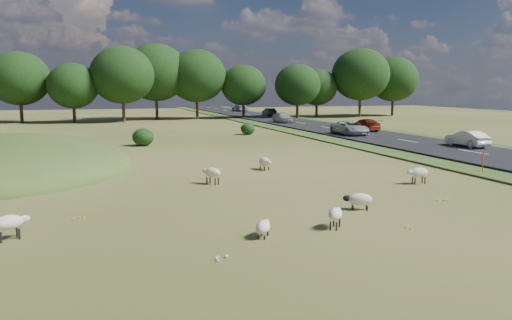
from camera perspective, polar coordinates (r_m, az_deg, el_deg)
The scene contains 18 objects.
ground at distance 42.20m, azimuth -9.37°, elevation 1.49°, with size 160.00×160.00×0.00m, color #405019.
road at distance 57.97m, azimuth 8.99°, elevation 3.43°, with size 8.00×150.00×0.25m, color black.
treeline at distance 77.07m, azimuth -14.37°, elevation 9.23°, with size 96.28×14.66×11.70m.
shrubs at distance 47.09m, azimuth -14.12°, elevation 2.87°, with size 27.16×8.73×1.50m.
marker_post at distance 31.18m, azimuth 24.49°, elevation -0.39°, with size 0.06×0.06×1.20m, color #D8590C.
sheep_0 at distance 16.49m, azimuth 0.84°, elevation -7.62°, with size 0.81×1.01×0.58m.
sheep_1 at distance 29.88m, azimuth 1.01°, elevation -0.23°, with size 0.69×1.33×0.75m.
sheep_2 at distance 25.49m, azimuth -5.05°, elevation -1.44°, with size 0.98×1.20×0.86m.
sheep_3 at distance 17.70m, azimuth 9.07°, elevation -6.12°, with size 0.90×0.99×0.74m.
sheep_4 at distance 17.99m, azimuth -26.35°, elevation -6.43°, with size 1.19×0.86×0.83m.
sheep_5 at distance 20.55m, azimuth 11.69°, elevation -4.43°, with size 1.22×0.86×0.68m.
sheep_6 at distance 26.77m, azimuth 18.07°, elevation -1.37°, with size 1.19×0.57×0.85m.
car_0 at distance 101.03m, azimuth -1.87°, elevation 6.04°, with size 2.16×5.32×1.54m, color silver.
car_1 at distance 84.23m, azimuth 1.51°, elevation 5.51°, with size 1.35×3.86×1.27m, color black.
car_2 at distance 43.05m, azimuth 22.98°, elevation 2.26°, with size 1.35×3.86×1.27m, color white.
car_3 at distance 67.84m, azimuth 3.05°, elevation 4.92°, with size 1.72×4.27×1.45m, color #B9BBC2.
car_4 at distance 55.85m, azimuth 12.33°, elevation 3.96°, with size 1.81×4.44×1.29m, color maroon.
car_5 at distance 50.87m, azimuth 10.67°, elevation 3.65°, with size 2.27×4.93×1.37m, color #B7BBC0.
Camera 1 is at (-6.31, -21.44, 4.87)m, focal length 35.00 mm.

